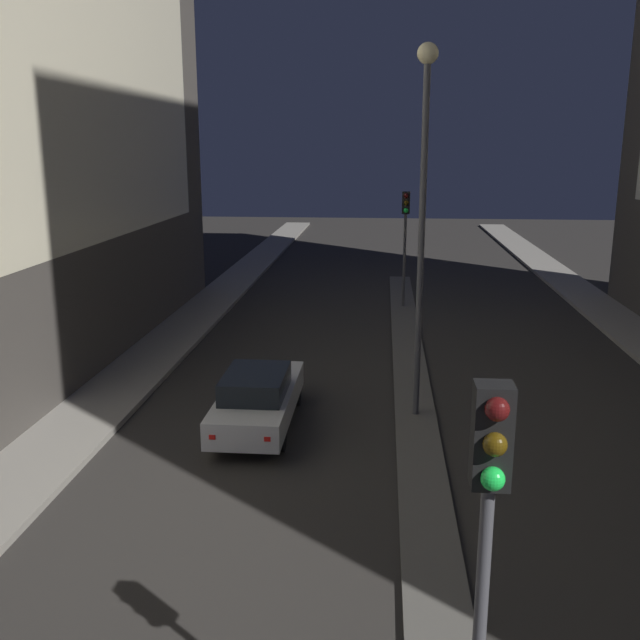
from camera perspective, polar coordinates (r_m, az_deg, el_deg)
name	(u,v)px	position (r m, az deg, el deg)	size (l,w,h in m)	color
median_strip	(412,383)	(20.85, 7.35, -5.05)	(1.03, 33.76, 0.11)	#56544F
traffic_light_near	(487,528)	(6.46, 13.18, -15.91)	(0.32, 0.42, 4.78)	#4C4C51
traffic_light_mid	(405,223)	(29.91, 6.85, 7.71)	(0.32, 0.42, 4.78)	#4C4C51
street_lamp	(423,182)	(17.24, 8.27, 10.86)	(0.49, 0.49, 8.91)	#4C4C51
car_left_lane	(258,398)	(17.59, -4.99, -6.21)	(1.71, 4.73, 1.49)	silver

